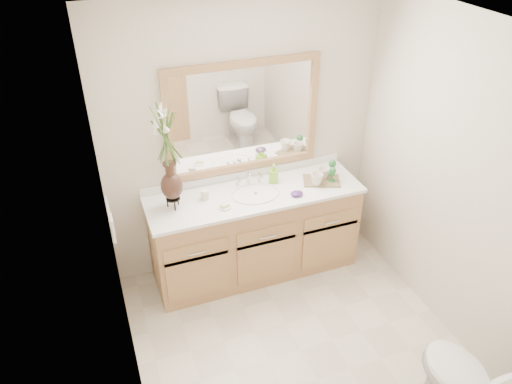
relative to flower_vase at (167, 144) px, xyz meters
name	(u,v)px	position (x,y,z in m)	size (l,w,h in m)	color
floor	(301,350)	(0.69, -1.04, -1.40)	(2.60, 2.60, 0.00)	silver
ceiling	(323,35)	(0.69, -1.04, 1.00)	(2.40, 2.60, 0.02)	white
wall_back	(243,139)	(0.69, 0.26, -0.20)	(2.40, 0.02, 2.40)	beige
wall_left	(120,267)	(-0.51, -1.04, -0.20)	(0.02, 2.60, 2.40)	beige
wall_right	(462,189)	(1.89, -1.04, -0.20)	(0.02, 2.60, 2.40)	beige
vanity	(255,234)	(0.69, -0.03, -1.00)	(1.80, 0.55, 0.80)	tan
counter	(255,194)	(0.69, -0.03, -0.59)	(1.84, 0.57, 0.03)	white
sink	(256,199)	(0.69, -0.05, -0.63)	(0.38, 0.34, 0.23)	white
mirror	(244,118)	(0.69, 0.23, 0.00)	(1.32, 0.04, 0.97)	white
switch_plate	(112,224)	(-0.50, -0.28, -0.42)	(0.02, 0.12, 0.12)	white
flower_vase	(167,144)	(0.00, 0.00, 0.00)	(0.20, 0.20, 0.84)	black
tumbler	(205,195)	(0.27, 0.03, -0.53)	(0.07, 0.07, 0.08)	silver
soap_dish	(225,207)	(0.38, -0.15, -0.56)	(0.11, 0.11, 0.03)	silver
soap_bottle	(274,174)	(0.90, 0.08, -0.49)	(0.07, 0.07, 0.16)	#89D331
purple_dish	(297,193)	(1.00, -0.19, -0.55)	(0.11, 0.09, 0.04)	#48236A
tray	(321,181)	(1.30, -0.06, -0.56)	(0.31, 0.21, 0.02)	brown
mug_left	(317,178)	(1.22, -0.10, -0.50)	(0.11, 0.10, 0.11)	silver
mug_right	(323,173)	(1.33, -0.03, -0.51)	(0.10, 0.10, 0.10)	silver
goblet_front	(332,172)	(1.37, -0.10, -0.46)	(0.06, 0.06, 0.14)	#236B2F
goblet_back	(332,165)	(1.42, 0.00, -0.46)	(0.07, 0.07, 0.15)	#236B2F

